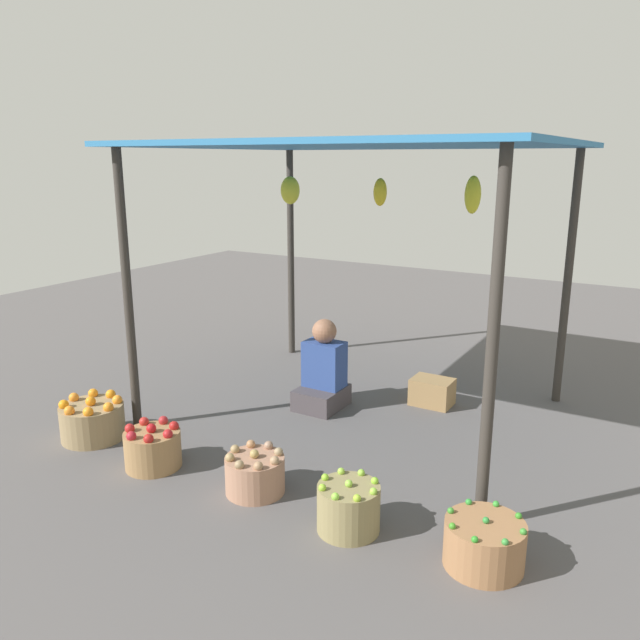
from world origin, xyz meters
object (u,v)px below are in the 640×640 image
object	(u,v)px
vendor_person	(323,374)
wooden_crate_near_vendor	(432,392)
basket_green_chilies	(484,544)
basket_potatoes	(255,473)
basket_oranges	(93,420)
basket_red_apples	(153,448)
basket_limes	(348,508)

from	to	relation	value
vendor_person	wooden_crate_near_vendor	xyz separation A→B (m)	(0.80, 0.52, -0.18)
vendor_person	basket_green_chilies	bearing A→B (deg)	-38.44
wooden_crate_near_vendor	basket_potatoes	bearing A→B (deg)	-102.73
basket_green_chilies	basket_oranges	bearing A→B (deg)	179.80
basket_red_apples	wooden_crate_near_vendor	bearing A→B (deg)	58.60
vendor_person	basket_oranges	world-z (taller)	vendor_person
vendor_person	basket_red_apples	xyz separation A→B (m)	(-0.47, -1.56, -0.16)
basket_red_apples	basket_potatoes	size ratio (longest dim) A/B	1.01
basket_oranges	wooden_crate_near_vendor	xyz separation A→B (m)	(2.01, 1.98, -0.03)
basket_potatoes	basket_limes	distance (m)	0.73
basket_green_chilies	basket_red_apples	bearing A→B (deg)	-177.76
basket_potatoes	wooden_crate_near_vendor	distance (m)	2.04
basket_limes	basket_green_chilies	world-z (taller)	basket_limes
basket_oranges	basket_potatoes	distance (m)	1.56
basket_limes	basket_green_chilies	xyz separation A→B (m)	(0.77, 0.08, -0.02)
basket_oranges	wooden_crate_near_vendor	bearing A→B (deg)	44.56
vendor_person	basket_limes	size ratio (longest dim) A/B	2.12
basket_oranges	basket_potatoes	xyz separation A→B (m)	(1.56, -0.01, -0.02)
basket_green_chilies	wooden_crate_near_vendor	world-z (taller)	basket_green_chilies
basket_green_chilies	wooden_crate_near_vendor	xyz separation A→B (m)	(-1.05, 1.99, -0.01)
basket_potatoes	wooden_crate_near_vendor	world-z (taller)	basket_potatoes
basket_red_apples	basket_green_chilies	bearing A→B (deg)	2.24
vendor_person	wooden_crate_near_vendor	world-z (taller)	vendor_person
basket_potatoes	basket_red_apples	bearing A→B (deg)	-173.95
basket_limes	basket_green_chilies	distance (m)	0.78
wooden_crate_near_vendor	basket_red_apples	bearing A→B (deg)	-121.40
vendor_person	wooden_crate_near_vendor	distance (m)	0.97
basket_red_apples	wooden_crate_near_vendor	distance (m)	2.44
basket_red_apples	basket_limes	world-z (taller)	basket_red_apples
basket_limes	basket_red_apples	bearing A→B (deg)	-179.49
basket_red_apples	basket_limes	distance (m)	1.54
basket_limes	basket_green_chilies	size ratio (longest dim) A/B	0.86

